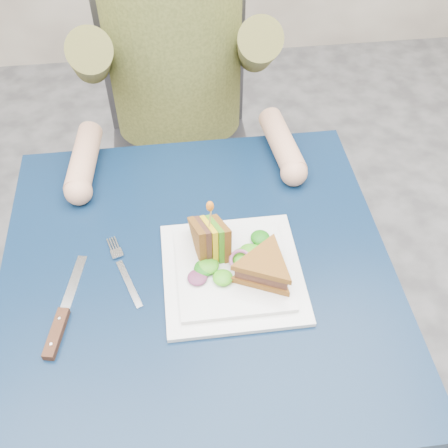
{
  "coord_description": "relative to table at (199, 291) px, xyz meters",
  "views": [
    {
      "loc": [
        -0.02,
        -0.6,
        1.54
      ],
      "look_at": [
        0.06,
        0.03,
        0.82
      ],
      "focal_mm": 42.0,
      "sensor_mm": 36.0,
      "label": 1
    }
  ],
  "objects": [
    {
      "name": "knife",
      "position": [
        -0.25,
        -0.1,
        0.09
      ],
      "size": [
        0.06,
        0.22,
        0.02
      ],
      "color": "silver",
      "rests_on": "table"
    },
    {
      "name": "diner",
      "position": [
        -0.0,
        0.59,
        0.26
      ],
      "size": [
        0.54,
        0.59,
        0.74
      ],
      "color": "brown",
      "rests_on": "chair"
    },
    {
      "name": "lettuce_spill",
      "position": [
        0.07,
        -0.01,
        0.11
      ],
      "size": [
        0.15,
        0.13,
        0.02
      ],
      "primitive_type": null,
      "color": "#337A14",
      "rests_on": "plate"
    },
    {
      "name": "ground",
      "position": [
        0.0,
        0.0,
        -0.65
      ],
      "size": [
        4.0,
        4.0,
        0.0
      ],
      "primitive_type": "plane",
      "color": "#525255",
      "rests_on": "ground"
    },
    {
      "name": "toothpick",
      "position": [
        0.03,
        0.02,
        0.2
      ],
      "size": [
        0.01,
        0.01,
        0.06
      ],
      "primitive_type": "cylinder",
      "rotation": [
        0.14,
        0.07,
        0.0
      ],
      "color": "tan",
      "rests_on": "sandwich_upright"
    },
    {
      "name": "toothpick_frill",
      "position": [
        0.03,
        0.02,
        0.23
      ],
      "size": [
        0.01,
        0.01,
        0.02
      ],
      "primitive_type": "ellipsoid",
      "color": "orange",
      "rests_on": "sandwich_upright"
    },
    {
      "name": "chair",
      "position": [
        0.0,
        0.7,
        -0.11
      ],
      "size": [
        0.42,
        0.4,
        0.93
      ],
      "color": "#47474C",
      "rests_on": "ground"
    },
    {
      "name": "sandwich_flat",
      "position": [
        0.12,
        -0.05,
        0.12
      ],
      "size": [
        0.17,
        0.17,
        0.05
      ],
      "color": "brown",
      "rests_on": "plate"
    },
    {
      "name": "fork",
      "position": [
        -0.14,
        0.0,
        0.08
      ],
      "size": [
        0.07,
        0.17,
        0.01
      ],
      "color": "silver",
      "rests_on": "table"
    },
    {
      "name": "sandwich_upright",
      "position": [
        0.03,
        0.02,
        0.13
      ],
      "size": [
        0.08,
        0.13,
        0.13
      ],
      "color": "brown",
      "rests_on": "plate"
    },
    {
      "name": "onion_ring",
      "position": [
        0.08,
        -0.02,
        0.11
      ],
      "size": [
        0.04,
        0.04,
        0.02
      ],
      "primitive_type": "torus",
      "rotation": [
        0.44,
        0.0,
        0.0
      ],
      "color": "#9E4C7A",
      "rests_on": "plate"
    },
    {
      "name": "table",
      "position": [
        0.0,
        0.0,
        0.0
      ],
      "size": [
        0.75,
        0.75,
        0.73
      ],
      "color": "black",
      "rests_on": "ground"
    },
    {
      "name": "plate",
      "position": [
        0.07,
        -0.02,
        0.09
      ],
      "size": [
        0.26,
        0.26,
        0.02
      ],
      "color": "white",
      "rests_on": "table"
    }
  ]
}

